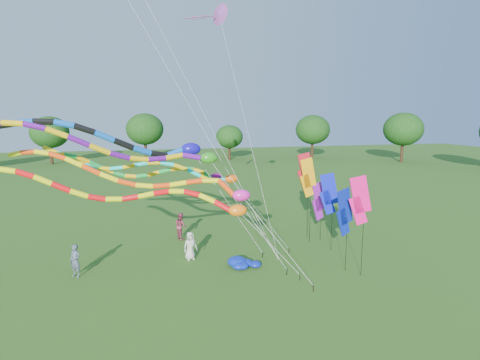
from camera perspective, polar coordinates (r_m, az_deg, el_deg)
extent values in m
plane|color=#255616|center=(17.96, 2.29, -17.20)|extent=(160.00, 160.00, 0.00)
cylinder|color=#382314|center=(71.52, 21.84, 3.38)|extent=(0.50, 0.50, 3.01)
ellipsoid|color=#173B10|center=(71.28, 22.03, 6.53)|extent=(6.35, 6.35, 5.40)
cylinder|color=#382314|center=(68.85, 10.00, 3.35)|extent=(0.50, 0.50, 2.16)
ellipsoid|color=#173B10|center=(68.62, 10.06, 5.69)|extent=(4.56, 4.56, 3.88)
cylinder|color=#382314|center=(70.82, -1.49, 4.16)|extent=(0.50, 0.50, 3.42)
ellipsoid|color=#173B10|center=(70.57, -1.51, 7.78)|extent=(7.23, 7.23, 6.15)
cylinder|color=#382314|center=(69.93, -13.07, 3.70)|extent=(0.50, 0.50, 3.04)
ellipsoid|color=#173B10|center=(69.67, -13.19, 6.95)|extent=(6.41, 6.41, 5.45)
cylinder|color=#382314|center=(72.95, -25.26, 2.99)|extent=(0.50, 0.50, 2.32)
ellipsoid|color=#173B10|center=(72.73, -25.42, 5.36)|extent=(4.90, 4.90, 4.16)
cylinder|color=black|center=(20.35, 8.51, -13.54)|extent=(0.05, 0.05, 0.30)
cylinder|color=silver|center=(19.56, 4.19, -8.93)|extent=(0.02, 0.02, 4.44)
ellipsoid|color=orange|center=(19.06, -0.32, -4.33)|extent=(0.91, 0.58, 0.58)
cylinder|color=red|center=(19.12, -2.49, -3.72)|extent=(0.26, 0.26, 0.85)
cylinder|color=#DCDE0B|center=(19.26, -4.68, -2.63)|extent=(0.26, 0.26, 0.81)
cylinder|color=red|center=(19.43, -6.84, -1.90)|extent=(0.26, 0.26, 0.77)
cylinder|color=#DCDE0B|center=(19.60, -8.97, -1.61)|extent=(0.26, 0.26, 0.74)
cylinder|color=red|center=(19.76, -11.09, -1.73)|extent=(0.26, 0.26, 0.75)
cylinder|color=#DCDE0B|center=(19.89, -13.20, -2.09)|extent=(0.26, 0.26, 0.76)
cylinder|color=red|center=(19.99, -15.33, -2.46)|extent=(0.26, 0.26, 0.76)
cylinder|color=#DCDE0B|center=(20.05, -17.49, -2.61)|extent=(0.26, 0.26, 0.76)
cylinder|color=red|center=(20.09, -19.68, -2.41)|extent=(0.26, 0.26, 0.79)
cylinder|color=#DCDE0B|center=(20.13, -21.89, -1.82)|extent=(0.26, 0.26, 0.82)
cylinder|color=red|center=(20.20, -24.09, -0.96)|extent=(0.26, 0.26, 0.84)
cylinder|color=#DCDE0B|center=(20.33, -26.22, -0.03)|extent=(0.26, 0.26, 0.82)
cylinder|color=red|center=(20.56, -28.23, 0.74)|extent=(0.26, 0.26, 0.78)
cylinder|color=#DCDE0B|center=(20.89, -30.08, 1.19)|extent=(0.26, 0.26, 0.75)
cylinder|color=black|center=(19.28, 10.38, -14.92)|extent=(0.05, 0.05, 0.30)
cylinder|color=silver|center=(18.51, 5.35, -8.59)|extent=(0.02, 0.02, 5.30)
ellipsoid|color=#F81BA5|center=(18.16, 0.19, -2.19)|extent=(0.83, 0.53, 0.53)
cylinder|color=#FF420D|center=(18.49, -1.97, -1.11)|extent=(0.24, 0.24, 1.10)
cylinder|color=yellow|center=(18.86, -4.15, -0.08)|extent=(0.24, 0.24, 0.78)
cylinder|color=#FF420D|center=(19.05, -6.45, -0.21)|extent=(0.24, 0.24, 0.79)
cylinder|color=yellow|center=(19.22, -8.76, -0.53)|extent=(0.24, 0.24, 0.80)
cylinder|color=#FF420D|center=(19.36, -11.08, -0.80)|extent=(0.24, 0.24, 0.80)
cylinder|color=yellow|center=(19.48, -13.42, -0.79)|extent=(0.24, 0.24, 0.81)
cylinder|color=#FF420D|center=(19.59, -15.77, -0.40)|extent=(0.24, 0.24, 0.84)
cylinder|color=yellow|center=(19.72, -18.10, 0.36)|extent=(0.24, 0.24, 0.87)
cylinder|color=#FF420D|center=(19.90, -20.37, 1.36)|extent=(0.24, 0.24, 0.88)
cylinder|color=yellow|center=(20.16, -22.52, 2.35)|extent=(0.24, 0.24, 0.86)
cylinder|color=#FF420D|center=(20.52, -24.50, 3.12)|extent=(0.24, 0.24, 0.81)
cylinder|color=yellow|center=(20.97, -26.28, 3.51)|extent=(0.24, 0.24, 0.79)
cylinder|color=#FF420D|center=(21.50, -27.86, 3.53)|extent=(0.24, 0.24, 0.80)
cylinder|color=yellow|center=(22.10, -29.25, 3.29)|extent=(0.24, 0.24, 0.81)
cylinder|color=black|center=(20.89, 6.67, -12.88)|extent=(0.05, 0.05, 0.30)
cylinder|color=silver|center=(19.33, 1.40, -5.21)|extent=(0.02, 0.02, 6.98)
ellipsoid|color=#278217|center=(18.36, -4.45, 3.17)|extent=(0.81, 0.52, 0.52)
cylinder|color=#5E0C8C|center=(18.46, -6.85, 3.34)|extent=(0.23, 0.23, 0.92)
cylinder|color=#E2AE0B|center=(18.53, -9.34, 3.31)|extent=(0.23, 0.23, 0.81)
cylinder|color=#5E0C8C|center=(18.32, -11.73, 2.96)|extent=(0.23, 0.23, 0.81)
cylinder|color=#E2AE0B|center=(18.10, -14.19, 2.93)|extent=(0.23, 0.23, 0.82)
cylinder|color=#5E0C8C|center=(17.90, -16.72, 3.34)|extent=(0.23, 0.23, 0.85)
cylinder|color=#E2AE0B|center=(17.74, -19.32, 4.15)|extent=(0.23, 0.23, 0.88)
cylinder|color=#5E0C8C|center=(17.66, -21.97, 5.18)|extent=(0.23, 0.23, 0.88)
cylinder|color=#E2AE0B|center=(17.68, -24.61, 6.15)|extent=(0.23, 0.23, 0.85)
cylinder|color=#5E0C8C|center=(17.81, -27.17, 6.82)|extent=(0.23, 0.23, 0.81)
cylinder|color=#E2AE0B|center=(18.05, -29.62, 7.04)|extent=(0.23, 0.23, 0.79)
cylinder|color=black|center=(23.15, 3.21, -10.58)|extent=(0.05, 0.05, 0.30)
cylinder|color=silver|center=(21.65, -1.65, -3.36)|extent=(0.02, 0.02, 7.19)
ellipsoid|color=#140BA0|center=(20.73, -7.01, 4.39)|extent=(1.02, 0.65, 0.65)
cylinder|color=blue|center=(20.63, -9.12, 3.91)|extent=(0.30, 0.30, 0.90)
cylinder|color=black|center=(20.45, -11.43, 3.60)|extent=(0.30, 0.30, 0.88)
cylinder|color=blue|center=(20.17, -13.78, 4.09)|extent=(0.30, 0.30, 0.91)
cylinder|color=black|center=(19.94, -16.21, 4.92)|extent=(0.30, 0.30, 0.94)
cylinder|color=blue|center=(19.81, -18.71, 5.89)|extent=(0.30, 0.30, 0.93)
cylinder|color=black|center=(19.78, -21.23, 6.76)|extent=(0.30, 0.30, 0.90)
cylinder|color=blue|center=(19.86, -23.72, 7.31)|extent=(0.30, 0.30, 0.87)
cylinder|color=black|center=(20.05, -26.13, 7.45)|extent=(0.30, 0.30, 0.85)
cylinder|color=blue|center=(20.33, -28.44, 7.20)|extent=(0.30, 0.30, 0.87)
cylinder|color=black|center=(20.67, -30.65, 6.73)|extent=(0.30, 0.30, 0.88)
cylinder|color=black|center=(23.93, 6.96, -9.96)|extent=(0.05, 0.05, 0.30)
cylinder|color=silver|center=(22.97, 2.97, -4.92)|extent=(0.02, 0.02, 5.38)
ellipsoid|color=#EA580D|center=(22.33, -1.25, 0.18)|extent=(0.76, 0.49, 0.49)
cylinder|color=#0CDAD5|center=(22.09, -3.00, -0.06)|extent=(0.22, 0.22, 0.80)
cylinder|color=#DAB50B|center=(21.79, -4.77, 0.15)|extent=(0.22, 0.22, 0.79)
cylinder|color=#0CDAD5|center=(21.65, -6.61, 1.04)|extent=(0.22, 0.22, 0.78)
cylinder|color=#DAB50B|center=(21.62, -8.45, 1.81)|extent=(0.22, 0.22, 0.74)
cylinder|color=#0CDAD5|center=(21.69, -10.28, 2.29)|extent=(0.22, 0.22, 0.71)
cylinder|color=#DAB50B|center=(21.86, -12.08, 2.41)|extent=(0.22, 0.22, 0.71)
cylinder|color=#0CDAD5|center=(22.11, -13.81, 2.23)|extent=(0.22, 0.22, 0.73)
cylinder|color=#DAB50B|center=(22.41, -15.49, 1.90)|extent=(0.22, 0.22, 0.73)
cylinder|color=#0CDAD5|center=(22.73, -17.12, 1.62)|extent=(0.22, 0.22, 0.72)
cylinder|color=#DAB50B|center=(23.03, -18.73, 1.58)|extent=(0.22, 0.22, 0.71)
cylinder|color=#0CDAD5|center=(23.29, -20.35, 1.85)|extent=(0.22, 0.22, 0.72)
cylinder|color=#DAB50B|center=(23.49, -21.98, 2.41)|extent=(0.22, 0.22, 0.76)
cylinder|color=#0CDAD5|center=(23.64, -23.65, 3.16)|extent=(0.22, 0.22, 0.78)
cylinder|color=#DAB50B|center=(23.76, -25.35, 3.89)|extent=(0.22, 0.22, 0.77)
cylinder|color=black|center=(26.25, 3.55, -8.16)|extent=(0.05, 0.05, 0.30)
cylinder|color=silver|center=(25.01, 0.21, -3.96)|extent=(0.02, 0.02, 5.19)
ellipsoid|color=#7B0B5E|center=(24.04, -3.41, 0.35)|extent=(0.82, 0.53, 0.53)
cylinder|color=green|center=(23.54, -4.69, 0.67)|extent=(0.24, 0.24, 0.92)
cylinder|color=#FFB20D|center=(23.09, -5.95, 1.30)|extent=(0.24, 0.24, 0.65)
cylinder|color=green|center=(22.99, -7.49, 1.61)|extent=(0.24, 0.24, 0.63)
cylinder|color=#FFB20D|center=(22.97, -9.05, 1.58)|extent=(0.24, 0.24, 0.64)
cylinder|color=green|center=(23.03, -10.63, 1.29)|extent=(0.24, 0.24, 0.66)
cylinder|color=#FFB20D|center=(23.12, -12.20, 0.89)|extent=(0.24, 0.24, 0.66)
cylinder|color=green|center=(23.20, -13.76, 0.59)|extent=(0.24, 0.24, 0.64)
cylinder|color=#FFB20D|center=(23.26, -15.30, 0.53)|extent=(0.24, 0.24, 0.63)
cylinder|color=green|center=(23.26, -16.83, 0.80)|extent=(0.24, 0.24, 0.65)
cylinder|color=#FFB20D|center=(23.19, -18.37, 1.36)|extent=(0.24, 0.24, 0.69)
cylinder|color=green|center=(23.06, -19.92, 2.07)|extent=(0.24, 0.24, 0.71)
cylinder|color=#FFB20D|center=(22.90, -21.47, 2.75)|extent=(0.24, 0.24, 0.69)
cylinder|color=green|center=(22.71, -23.03, 3.20)|extent=(0.24, 0.24, 0.66)
cylinder|color=#FFB20D|center=(22.53, -24.60, 3.31)|extent=(0.24, 0.24, 0.64)
cylinder|color=black|center=(22.11, 5.51, -11.58)|extent=(0.04, 0.04, 0.30)
cylinder|color=silver|center=(21.70, -5.02, 9.08)|extent=(0.01, 0.01, 17.34)
cylinder|color=black|center=(22.11, 5.51, -11.58)|extent=(0.04, 0.04, 0.30)
cylinder|color=silver|center=(19.98, -10.53, 15.80)|extent=(0.01, 0.01, 23.06)
cylinder|color=black|center=(22.11, 5.51, -11.58)|extent=(0.04, 0.04, 0.30)
cylinder|color=silver|center=(23.45, 0.95, 7.44)|extent=(0.01, 0.01, 15.42)
cone|color=purple|center=(27.05, -3.01, 22.52)|extent=(1.76, 1.80, 1.53)
cube|color=purple|center=(26.88, -4.58, 22.26)|extent=(0.90, 0.12, 0.04)
cube|color=purple|center=(26.76, -5.83, 22.03)|extent=(0.90, 0.12, 0.04)
cube|color=purple|center=(26.65, -7.08, 21.80)|extent=(0.90, 0.12, 0.04)
cylinder|color=black|center=(25.45, 9.99, -3.28)|extent=(0.02, 0.02, 5.07)
cube|color=#FFA50D|center=(25.00, 9.68, 1.01)|extent=(1.16, 0.19, 1.93)
cube|color=#FFA50D|center=(25.08, 9.47, -0.81)|extent=(1.01, 0.18, 1.51)
cylinder|color=black|center=(21.44, 14.94, -7.27)|extent=(0.02, 0.02, 4.03)
cube|color=#0B1FA3|center=(20.92, 14.70, -3.66)|extent=(1.12, 0.45, 1.93)
cube|color=#0B1FA3|center=(21.05, 14.47, -5.81)|extent=(0.98, 0.40, 1.51)
cylinder|color=black|center=(24.34, 12.97, -4.86)|extent=(0.02, 0.02, 4.32)
cube|color=#0E18C7|center=(23.98, 12.58, -1.25)|extent=(1.12, 0.45, 1.93)
cube|color=#0E18C7|center=(24.13, 12.33, -3.12)|extent=(0.98, 0.40, 1.51)
cylinder|color=black|center=(26.26, 9.66, -2.62)|extent=(0.02, 0.02, 5.30)
cube|color=red|center=(25.83, 9.34, 1.80)|extent=(1.16, 0.10, 1.93)
cube|color=red|center=(25.91, 9.13, 0.04)|extent=(1.01, 0.09, 1.51)
cylinder|color=black|center=(20.90, 17.11, -6.77)|extent=(0.02, 0.02, 4.76)
cube|color=#FD0E75|center=(20.42, 16.76, -1.99)|extent=(1.14, 0.34, 1.93)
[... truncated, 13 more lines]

